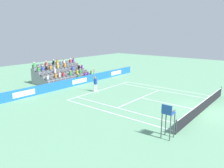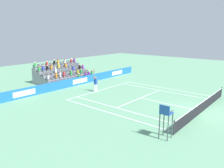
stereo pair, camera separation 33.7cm
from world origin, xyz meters
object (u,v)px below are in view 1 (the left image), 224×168
(tennis_net, at_px, (203,106))
(umpire_chair, at_px, (168,116))
(tennis_player, at_px, (95,83))
(loose_tennis_ball, at_px, (178,97))

(tennis_net, xyz_separation_m, umpire_chair, (6.76, -0.24, 1.03))
(tennis_net, relative_size, tennis_player, 4.19)
(tennis_net, height_order, tennis_player, tennis_player)
(tennis_net, bearing_deg, loose_tennis_ball, -128.75)
(tennis_net, relative_size, loose_tennis_ball, 176.03)
(tennis_player, relative_size, loose_tennis_ball, 41.97)
(tennis_player, xyz_separation_m, loose_tennis_ball, (-3.95, 8.46, -0.96))
(tennis_net, relative_size, umpire_chair, 5.12)
(tennis_player, distance_m, umpire_chair, 12.89)
(tennis_player, relative_size, umpire_chair, 1.22)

